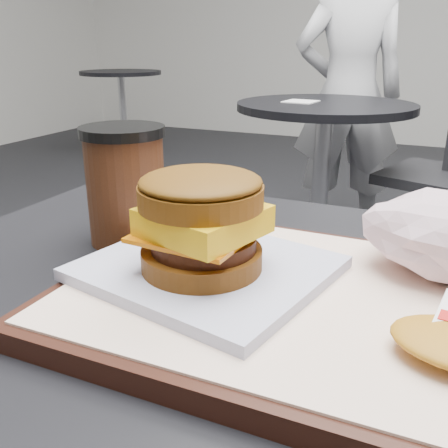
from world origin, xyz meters
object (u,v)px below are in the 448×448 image
Objects in this scene: serving_tray at (300,302)px; breakfast_sandwich at (203,233)px; patron at (348,96)px; coffee_cup at (126,184)px; neighbor_table at (322,153)px.

serving_tray is 1.72× the size of breakfast_sandwich.
coffee_cup is at bearing 74.95° from patron.
breakfast_sandwich is 0.15× the size of patron.
serving_tray reaches higher than neighbor_table.
breakfast_sandwich is 0.30× the size of neighbor_table.
neighbor_table is at bearing 99.47° from breakfast_sandwich.
coffee_cup is 0.09× the size of patron.
breakfast_sandwich is 1.70m from neighbor_table.
breakfast_sandwich is 0.16m from coffee_cup.
patron reaches higher than coffee_cup.
patron is at bearing 94.16° from coffee_cup.
patron is (-0.15, 2.09, -0.11)m from coffee_cup.
neighbor_table is 0.52× the size of patron.
breakfast_sandwich is at bearing -80.53° from neighbor_table.
coffee_cup is 0.17× the size of neighbor_table.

